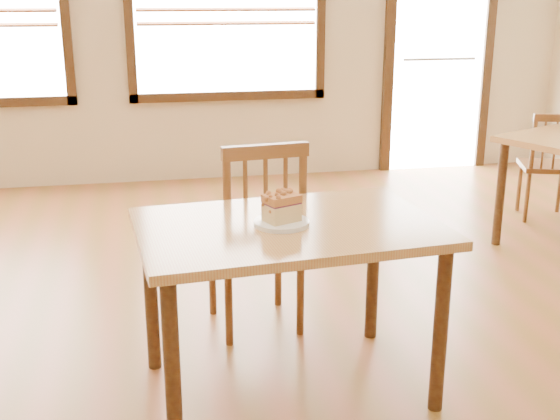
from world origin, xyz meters
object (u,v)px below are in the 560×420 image
Objects in this scene: plate at (281,223)px; cake_slice at (281,206)px; cafe_chair_second at (548,165)px; cafe_table_main at (288,246)px; cafe_chair_main at (257,234)px.

cake_slice is at bearing -115.22° from plate.
plate is at bearing 42.54° from cake_slice.
cafe_table_main is at bearing 58.24° from cafe_chair_second.
cake_slice is (0.00, -0.60, 0.33)m from cafe_chair_main.
cafe_chair_second reaches higher than cafe_table_main.
cafe_chair_main reaches higher than plate.
cafe_chair_main is at bearing 67.79° from cake_slice.
cake_slice reaches higher than plate.
cafe_chair_main is 1.21× the size of cafe_chair_second.
cafe_table_main is 3.11m from cafe_chair_second.
cafe_table_main is 5.65× the size of plate.
cafe_chair_main is 0.69m from cake_slice.
cafe_chair_main is 6.17× the size of cake_slice.
cafe_chair_second is (2.44, 1.36, -0.09)m from cafe_chair_main.
plate is (0.00, -0.60, 0.25)m from cafe_chair_main.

